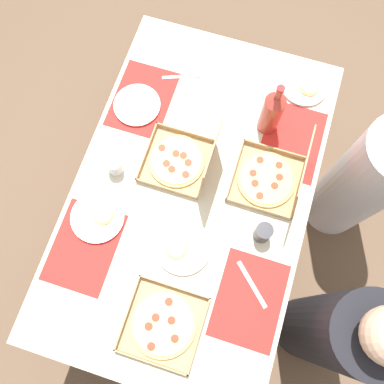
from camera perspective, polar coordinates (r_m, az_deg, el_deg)
The scene contains 22 objects.
ground_plane at distance 2.49m, azimuth -0.00°, elevation -4.86°, with size 6.00×6.00×0.00m, color brown.
dining_table at distance 1.87m, azimuth -0.00°, elevation -0.84°, with size 1.61×1.01×0.73m.
placemat_near_left at distance 1.97m, azimuth -6.83°, elevation 12.65°, with size 0.36×0.26×0.00m, color red.
placemat_near_right at distance 1.79m, azimuth -14.62°, elevation -7.33°, with size 0.36×0.26×0.00m, color red.
placemat_far_left at distance 1.92m, azimuth 13.57°, elevation 6.83°, with size 0.36×0.26×0.00m, color red.
placemat_far_right at distance 1.72m, azimuth 7.90°, elevation -14.52°, with size 0.36×0.26×0.00m, color red.
pizza_box_edge_far at distance 1.78m, azimuth -1.14°, elevation 4.43°, with size 0.28×0.30×0.32m.
pizza_box_corner_right at distance 1.70m, azimuth -4.00°, elevation -17.68°, with size 0.30×0.30×0.04m.
pizza_box_center at distance 1.78m, azimuth 11.25°, elevation 1.86°, with size 0.29×0.29×0.32m.
plate_near_left at distance 1.95m, azimuth -7.59°, elevation 11.77°, with size 0.22×0.22×0.02m.
plate_middle at distance 2.05m, azimuth 15.31°, elevation 13.93°, with size 0.22×0.22×0.03m.
plate_far_right at distance 1.72m, azimuth -1.34°, elevation -7.60°, with size 0.24×0.24×0.03m.
plate_far_left at distance 1.79m, azimuth -12.81°, elevation -3.35°, with size 0.23×0.23×0.03m.
soda_bottle at distance 1.81m, azimuth 10.95°, elevation 10.80°, with size 0.09×0.09×0.32m.
cup_spare at distance 1.81m, azimuth -10.57°, elevation 3.65°, with size 0.07×0.07×0.09m, color silver.
cup_red at distance 1.71m, azimuth 9.76°, elevation -5.55°, with size 0.07×0.07×0.10m, color #333338.
fork_by_far_left at distance 1.95m, azimuth 4.98°, elevation 11.75°, with size 0.19×0.02×0.01m, color #B7B7BC.
fork_by_far_right at distance 2.02m, azimuth -1.36°, elevation 15.62°, with size 0.19×0.02×0.01m, color #B7B7BC.
fork_by_near_left at distance 1.75m, azimuth -13.97°, elevation -15.28°, with size 0.19×0.02×0.01m, color #B7B7BC.
knife_by_near_right at distance 1.73m, azimuth 8.26°, elevation -12.50°, with size 0.21×0.02×0.01m, color #B7B7BC.
diner_left_seat at distance 2.19m, azimuth 22.51°, elevation 1.24°, with size 0.32×0.32×1.14m.
diner_right_seat at distance 2.01m, azimuth 18.91°, elevation -17.65°, with size 0.32×0.32×1.17m.
Camera 1 is at (0.49, 0.16, 2.43)m, focal length 38.66 mm.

